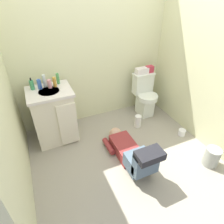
# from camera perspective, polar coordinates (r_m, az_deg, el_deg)

# --- Properties ---
(ground_plane) EXTENTS (2.93, 3.01, 0.04)m
(ground_plane) POSITION_cam_1_polar(r_m,az_deg,el_deg) (2.86, 2.36, -11.72)
(ground_plane) COLOR gray
(wall_back) EXTENTS (2.59, 0.08, 2.40)m
(wall_back) POSITION_cam_1_polar(r_m,az_deg,el_deg) (3.07, -6.08, 18.32)
(wall_back) COLOR beige
(wall_back) RESTS_ON ground_plane
(wall_right) EXTENTS (0.08, 2.01, 2.40)m
(wall_right) POSITION_cam_1_polar(r_m,az_deg,el_deg) (2.92, 26.48, 14.18)
(wall_right) COLOR beige
(wall_right) RESTS_ON ground_plane
(toilet) EXTENTS (0.36, 0.46, 0.75)m
(toilet) POSITION_cam_1_polar(r_m,az_deg,el_deg) (3.46, 9.65, 4.94)
(toilet) COLOR silver
(toilet) RESTS_ON ground_plane
(vanity_cabinet) EXTENTS (0.60, 0.53, 0.82)m
(vanity_cabinet) POSITION_cam_1_polar(r_m,az_deg,el_deg) (2.93, -16.84, -0.83)
(vanity_cabinet) COLOR beige
(vanity_cabinet) RESTS_ON ground_plane
(faucet) EXTENTS (0.02, 0.02, 0.10)m
(faucet) POSITION_cam_1_polar(r_m,az_deg,el_deg) (2.84, -18.91, 8.19)
(faucet) COLOR silver
(faucet) RESTS_ON vanity_cabinet
(person_plumber) EXTENTS (0.39, 1.06, 0.52)m
(person_plumber) POSITION_cam_1_polar(r_m,az_deg,el_deg) (2.59, 5.83, -11.87)
(person_plumber) COLOR maroon
(person_plumber) RESTS_ON ground_plane
(tissue_box) EXTENTS (0.22, 0.11, 0.10)m
(tissue_box) POSITION_cam_1_polar(r_m,az_deg,el_deg) (3.32, 8.86, 12.02)
(tissue_box) COLOR silver
(tissue_box) RESTS_ON toilet
(toiletry_bag) EXTENTS (0.12, 0.09, 0.11)m
(toiletry_bag) POSITION_cam_1_polar(r_m,az_deg,el_deg) (3.40, 11.08, 12.41)
(toiletry_bag) COLOR #B22D3F
(toiletry_bag) RESTS_ON toilet
(soap_dispenser) EXTENTS (0.06, 0.06, 0.17)m
(soap_dispenser) POSITION_cam_1_polar(r_m,az_deg,el_deg) (2.81, -22.72, 7.48)
(soap_dispenser) COLOR #3D925A
(soap_dispenser) RESTS_ON vanity_cabinet
(bottle_blue) EXTENTS (0.06, 0.06, 0.14)m
(bottle_blue) POSITION_cam_1_polar(r_m,az_deg,el_deg) (2.79, -20.77, 7.71)
(bottle_blue) COLOR #385FB5
(bottle_blue) RESTS_ON vanity_cabinet
(bottle_clear) EXTENTS (0.04, 0.04, 0.18)m
(bottle_clear) POSITION_cam_1_polar(r_m,az_deg,el_deg) (2.82, -19.48, 8.72)
(bottle_clear) COLOR silver
(bottle_clear) RESTS_ON vanity_cabinet
(bottle_pink) EXTENTS (0.05, 0.05, 0.12)m
(bottle_pink) POSITION_cam_1_polar(r_m,az_deg,el_deg) (2.77, -18.08, 7.94)
(bottle_pink) COLOR pink
(bottle_pink) RESTS_ON vanity_cabinet
(bottle_amber) EXTENTS (0.05, 0.05, 0.14)m
(bottle_amber) POSITION_cam_1_polar(r_m,az_deg,el_deg) (2.79, -16.69, 8.53)
(bottle_amber) COLOR #C08D31
(bottle_amber) RESTS_ON vanity_cabinet
(bottle_green) EXTENTS (0.04, 0.04, 0.15)m
(bottle_green) POSITION_cam_1_polar(r_m,az_deg,el_deg) (2.86, -15.80, 9.53)
(bottle_green) COLOR #48974F
(bottle_green) RESTS_ON vanity_cabinet
(trash_can) EXTENTS (0.19, 0.19, 0.27)m
(trash_can) POSITION_cam_1_polar(r_m,az_deg,el_deg) (2.89, 27.51, -11.74)
(trash_can) COLOR #979B8F
(trash_can) RESTS_ON ground_plane
(paper_towel_roll) EXTENTS (0.11, 0.11, 0.21)m
(paper_towel_roll) POSITION_cam_1_polar(r_m,az_deg,el_deg) (3.24, 7.71, -2.71)
(paper_towel_roll) COLOR white
(paper_towel_roll) RESTS_ON ground_plane
(toilet_paper_roll) EXTENTS (0.11, 0.11, 0.10)m
(toilet_paper_roll) POSITION_cam_1_polar(r_m,az_deg,el_deg) (3.26, 20.04, -5.71)
(toilet_paper_roll) COLOR white
(toilet_paper_roll) RESTS_ON ground_plane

